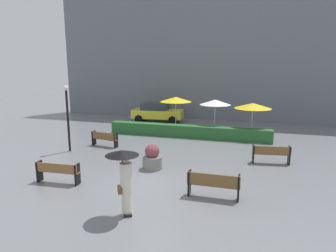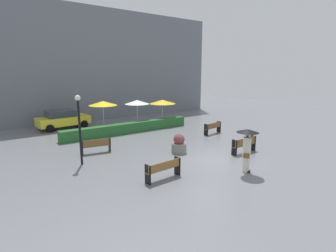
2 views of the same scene
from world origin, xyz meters
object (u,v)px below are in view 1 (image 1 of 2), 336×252
Objects in this scene: bench_far_right at (271,153)px; patio_umbrella_yellow_far at (253,106)px; patio_umbrella_white at (215,102)px; pedestrian_with_umbrella at (124,172)px; bench_near_left at (57,171)px; planter_pot at (152,158)px; lamp_post at (67,111)px; bench_far_left at (104,138)px; bench_near_right at (213,183)px; parked_car at (157,112)px; patio_umbrella_yellow at (176,99)px.

patio_umbrella_yellow_far reaches higher than bench_far_right.
patio_umbrella_white is (-3.51, 5.62, 1.69)m from bench_far_right.
bench_far_right is 0.85× the size of pedestrian_with_umbrella.
bench_near_left is 12.79m from patio_umbrella_yellow_far.
planter_pot is (3.06, 2.72, -0.01)m from bench_near_left.
lamp_post is at bearing 164.87° from planter_pot.
pedestrian_with_umbrella is 8.37m from lamp_post.
pedestrian_with_umbrella is at bearing -57.40° from bench_far_left.
pedestrian_with_umbrella is (3.69, -1.62, 0.90)m from bench_near_left.
patio_umbrella_white is (1.75, 7.94, 1.72)m from planter_pot.
pedestrian_with_umbrella is at bearing -141.12° from bench_near_right.
pedestrian_with_umbrella is 12.36m from patio_umbrella_white.
patio_umbrella_white reaches higher than bench_near_left.
bench_far_right is at bearing -58.07° from patio_umbrella_white.
patio_umbrella_yellow_far reaches higher than parked_car.
parked_car reaches higher than bench_far_left.
patio_umbrella_yellow_far is (9.58, 6.22, -0.14)m from lamp_post.
patio_umbrella_yellow is 1.02× the size of patio_umbrella_white.
bench_near_right is at bearing 3.57° from bench_near_left.
bench_near_right is at bearing -36.76° from planter_pot.
bench_near_left is 0.43× the size of parked_car.
parked_car is (0.42, 8.50, 0.31)m from bench_far_left.
bench_near_right is 0.52× the size of lamp_post.
bench_near_right is 5.11m from bench_far_right.
lamp_post is at bearing 118.80° from bench_near_left.
lamp_post reaches higher than bench_far_right.
bench_far_right is 5.68m from patio_umbrella_yellow_far.
planter_pot is 0.27× the size of parked_car.
lamp_post is at bearing -133.41° from bench_far_left.
planter_pot is at bearing 143.24° from bench_near_right.
bench_far_left is 7.84m from patio_umbrella_white.
pedestrian_with_umbrella is 0.59× the size of lamp_post.
bench_near_right is 0.88× the size of pedestrian_with_umbrella.
patio_umbrella_yellow_far is at bearing 100.89° from bench_far_right.
patio_umbrella_yellow reaches higher than bench_far_left.
patio_umbrella_yellow_far is at bearing 73.36° from pedestrian_with_umbrella.
bench_far_right is 10.78m from lamp_post.
lamp_post is at bearing -146.98° from patio_umbrella_yellow_far.
planter_pot is 11.94m from parked_car.
patio_umbrella_yellow_far is 0.55× the size of parked_car.
bench_near_right is at bearing -24.04° from lamp_post.
patio_umbrella_yellow is at bearing 62.65° from bench_far_left.
bench_far_right is at bearing -45.82° from parked_car.
patio_umbrella_white is at bearing 65.71° from bench_near_left.
bench_near_right is 10.18m from patio_umbrella_yellow_far.
pedestrian_with_umbrella is 12.56m from patio_umbrella_yellow_far.
lamp_post reaches higher than pedestrian_with_umbrella.
patio_umbrella_white is at bearing 42.42° from lamp_post.
patio_umbrella_yellow_far is at bearing 83.74° from bench_near_right.
patio_umbrella_white is 2.49m from patio_umbrella_yellow_far.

